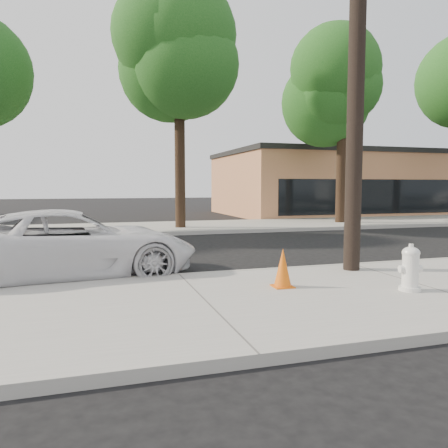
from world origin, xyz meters
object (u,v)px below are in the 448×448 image
at_px(traffic_cone, 283,268).
at_px(fire_hydrant, 410,269).
at_px(utility_pole, 357,49).
at_px(police_cruiser, 71,244).

bearing_deg(traffic_cone, fire_hydrant, -24.12).
bearing_deg(utility_pole, police_cruiser, 164.93).
relative_size(utility_pole, traffic_cone, 13.14).
height_order(fire_hydrant, traffic_cone, fire_hydrant).
distance_m(police_cruiser, fire_hydrant, 6.55).
bearing_deg(utility_pole, traffic_cone, -153.27).
bearing_deg(police_cruiser, utility_pole, -110.91).
xyz_separation_m(fire_hydrant, traffic_cone, (-1.96, 0.88, -0.03)).
relative_size(police_cruiser, traffic_cone, 7.57).
distance_m(utility_pole, fire_hydrant, 4.61).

